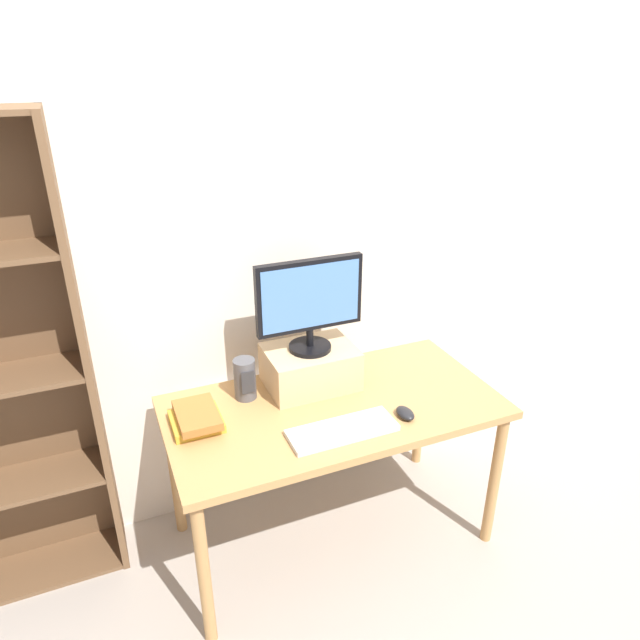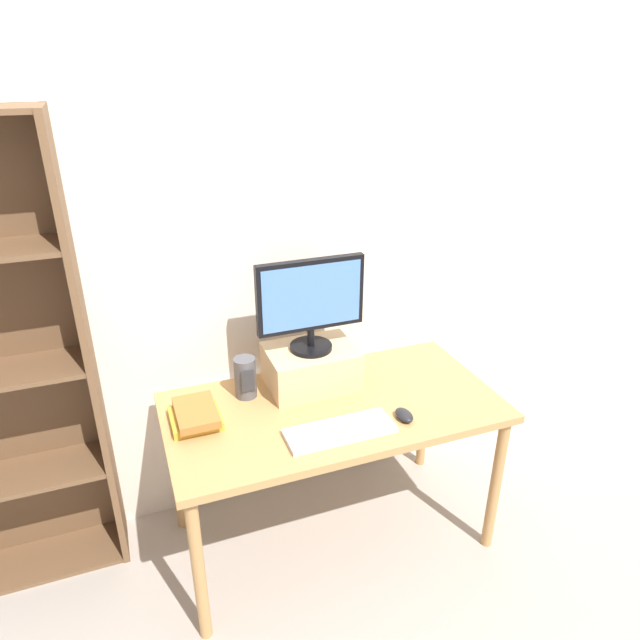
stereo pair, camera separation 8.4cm
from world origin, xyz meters
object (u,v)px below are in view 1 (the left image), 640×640
Objects in this scene: computer_monitor at (310,301)px; computer_mouse at (405,413)px; desk at (333,419)px; riser_box at (310,367)px; keyboard at (342,430)px; book_stack at (197,418)px; desk_speaker at (245,379)px.

computer_mouse is (0.27, -0.39, -0.40)m from computer_monitor.
desk is at bearing 139.30° from computer_mouse.
computer_monitor is 4.61× the size of computer_mouse.
riser_box is 0.40m from keyboard.
riser_box reaches higher than keyboard.
book_stack is at bearing -167.81° from computer_monitor.
desk_speaker is at bearing 125.21° from keyboard.
book_stack reaches higher than keyboard.
computer_mouse reaches higher than keyboard.
book_stack reaches higher than computer_mouse.
keyboard is 4.27× the size of computer_mouse.
computer_monitor is at bearing 124.28° from computer_mouse.
computer_monitor reaches higher than book_stack.
computer_mouse is (0.27, -0.40, -0.07)m from riser_box.
keyboard is (-0.02, -0.39, -0.08)m from riser_box.
riser_box is 3.84× the size of computer_mouse.
riser_box is 0.83× the size of computer_monitor.
book_stack is at bearing 172.86° from desk.
computer_mouse reaches higher than desk.
computer_mouse is at bearing -35.22° from desk_speaker.
desk is 7.71× the size of desk_speaker.
keyboard is 0.50m from desk_speaker.
desk is 0.43m from desk_speaker.
book_stack reaches higher than desk.
riser_box is at bearing -1.55° from desk_speaker.
riser_box is at bearing 90.00° from computer_monitor.
desk is at bearing -30.83° from desk_speaker.
desk is 13.89× the size of computer_mouse.
computer_monitor reaches higher than riser_box.
computer_monitor is 0.68m from book_stack.
computer_mouse is 0.71m from desk_speaker.
computer_monitor is (-0.03, 0.19, 0.49)m from desk.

